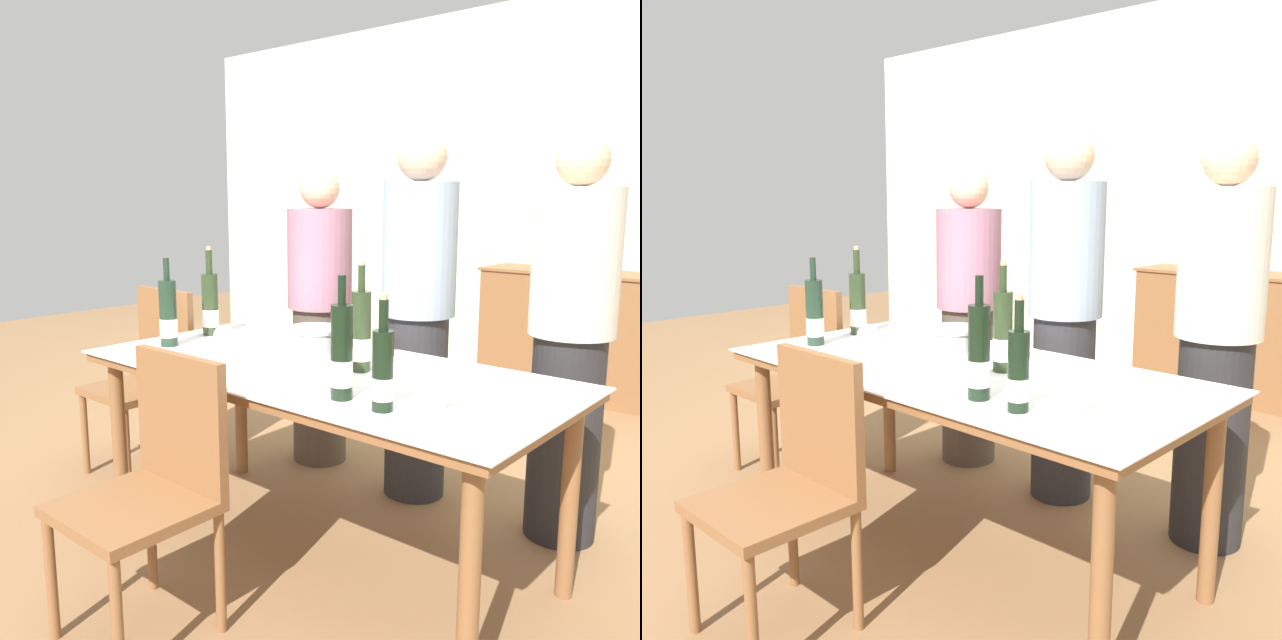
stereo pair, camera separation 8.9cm
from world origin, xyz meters
TOP-DOWN VIEW (x-y plane):
  - ground_plane at (0.00, 0.00)m, footprint 12.00×12.00m
  - back_wall at (0.00, 3.12)m, footprint 8.00×0.10m
  - sideboard_cabinet at (-0.02, 2.83)m, footprint 1.47×0.46m
  - dining_table at (0.00, 0.00)m, footprint 1.85×0.88m
  - ice_bucket at (0.18, -0.23)m, footprint 0.18×0.18m
  - wine_bottle_0 at (0.14, 0.06)m, footprint 0.07×0.07m
  - wine_bottle_1 at (0.48, -0.27)m, footprint 0.07×0.07m
  - wine_bottle_2 at (-0.73, -0.14)m, footprint 0.07×0.07m
  - wine_bottle_3 at (0.31, -0.26)m, footprint 0.07×0.07m
  - wine_bottle_4 at (-0.78, 0.13)m, footprint 0.08×0.08m
  - wine_glass_0 at (-0.22, -0.14)m, footprint 0.08×0.08m
  - wine_glass_1 at (0.63, -0.15)m, footprint 0.07×0.07m
  - wine_glass_2 at (-0.35, -0.16)m, footprint 0.08×0.08m
  - chair_left_end at (-1.22, 0.09)m, footprint 0.42×0.42m
  - chair_near_front at (-0.11, -0.67)m, footprint 0.42×0.42m
  - person_host at (-0.65, 0.74)m, footprint 0.33×0.33m
  - person_guest_left at (-0.04, 0.72)m, footprint 0.33×0.33m
  - person_guest_right at (0.64, 0.76)m, footprint 0.33×0.33m

SIDE VIEW (x-z plane):
  - ground_plane at x=0.00m, z-range 0.00..0.00m
  - sideboard_cabinet at x=-0.02m, z-range 0.00..0.88m
  - chair_near_front at x=-0.11m, z-range 0.06..0.95m
  - chair_left_end at x=-1.22m, z-range 0.06..0.98m
  - dining_table at x=0.00m, z-range 0.30..1.05m
  - person_host at x=-0.65m, z-range 0.00..1.52m
  - person_guest_right at x=0.64m, z-range 0.00..1.61m
  - person_guest_left at x=-0.04m, z-range 0.01..1.66m
  - wine_glass_1 at x=0.63m, z-range 0.77..0.90m
  - wine_glass_2 at x=-0.35m, z-range 0.77..0.91m
  - ice_bucket at x=0.18m, z-range 0.76..0.97m
  - wine_glass_0 at x=-0.22m, z-range 0.78..0.94m
  - wine_bottle_1 at x=0.48m, z-range 0.70..1.05m
  - wine_bottle_2 at x=-0.73m, z-range 0.69..1.07m
  - wine_bottle_4 at x=-0.78m, z-range 0.68..1.09m
  - wine_bottle_0 at x=0.14m, z-range 0.69..1.09m
  - wine_bottle_3 at x=0.31m, z-range 0.70..1.09m
  - back_wall at x=0.00m, z-range 0.00..2.80m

